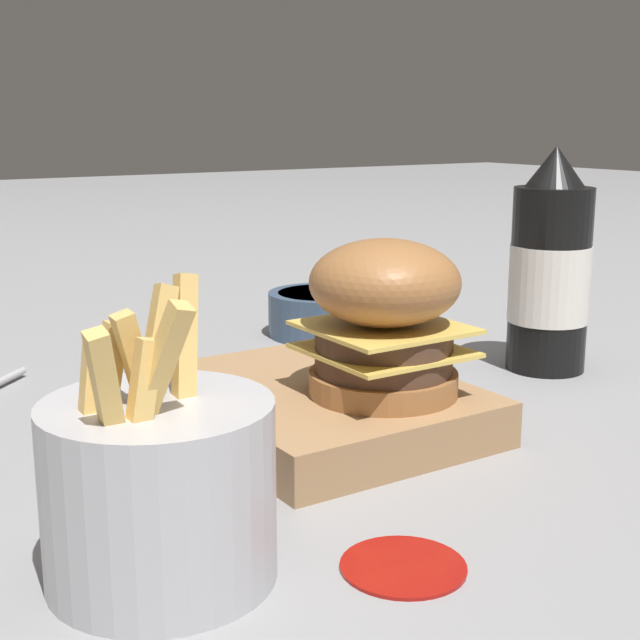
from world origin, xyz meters
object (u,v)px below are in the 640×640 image
at_px(side_bowl, 322,312).
at_px(fries_basket, 159,487).
at_px(serving_board, 320,405).
at_px(ketchup_bottle, 550,272).
at_px(burger, 388,316).

bearing_deg(side_bowl, fries_basket, 137.93).
relative_size(serving_board, ketchup_bottle, 1.14).
bearing_deg(side_bowl, serving_board, 146.57).
relative_size(burger, fries_basket, 0.74).
height_order(serving_board, ketchup_bottle, ketchup_bottle).
height_order(ketchup_bottle, side_bowl, ketchup_bottle).
relative_size(burger, side_bowl, 0.98).
xyz_separation_m(serving_board, fries_basket, (-0.15, 0.20, 0.03)).
xyz_separation_m(burger, side_bowl, (0.30, -0.14, -0.07)).
bearing_deg(burger, ketchup_bottle, -74.58).
distance_m(burger, ketchup_bottle, 0.25).
xyz_separation_m(serving_board, side_bowl, (0.25, -0.16, 0.01)).
bearing_deg(side_bowl, ketchup_bottle, -155.76).
bearing_deg(serving_board, side_bowl, -33.43).
bearing_deg(side_bowl, burger, 155.30).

